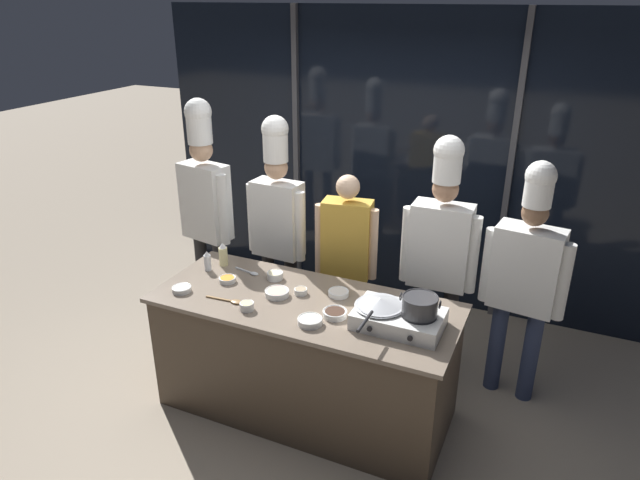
# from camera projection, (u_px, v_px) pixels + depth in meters

# --- Properties ---
(ground_plane) EXTENTS (24.00, 24.00, 0.00)m
(ground_plane) POSITION_uv_depth(u_px,v_px,m) (306.00, 407.00, 4.16)
(ground_plane) COLOR gray
(window_wall_back) EXTENTS (4.77, 0.09, 2.70)m
(window_wall_back) POSITION_uv_depth(u_px,v_px,m) (396.00, 161.00, 5.27)
(window_wall_back) COLOR black
(window_wall_back) RESTS_ON ground_plane
(demo_counter) EXTENTS (2.07, 0.85, 0.89)m
(demo_counter) POSITION_uv_depth(u_px,v_px,m) (305.00, 357.00, 3.99)
(demo_counter) COLOR #4C3D2D
(demo_counter) RESTS_ON ground_plane
(portable_stove) EXTENTS (0.54, 0.36, 0.12)m
(portable_stove) POSITION_uv_depth(u_px,v_px,m) (399.00, 318.00, 3.51)
(portable_stove) COLOR silver
(portable_stove) RESTS_ON demo_counter
(frying_pan) EXTENTS (0.32, 0.55, 0.05)m
(frying_pan) POSITION_uv_depth(u_px,v_px,m) (380.00, 302.00, 3.52)
(frying_pan) COLOR #ADAFB5
(frying_pan) RESTS_ON portable_stove
(stock_pot) EXTENTS (0.25, 0.22, 0.12)m
(stock_pot) POSITION_uv_depth(u_px,v_px,m) (420.00, 305.00, 3.41)
(stock_pot) COLOR #333335
(stock_pot) RESTS_ON portable_stove
(squeeze_bottle_oil) EXTENTS (0.07, 0.07, 0.18)m
(squeeze_bottle_oil) POSITION_uv_depth(u_px,v_px,m) (223.00, 254.00, 4.29)
(squeeze_bottle_oil) COLOR beige
(squeeze_bottle_oil) RESTS_ON demo_counter
(squeeze_bottle_clear) EXTENTS (0.05, 0.05, 0.15)m
(squeeze_bottle_clear) POSITION_uv_depth(u_px,v_px,m) (207.00, 261.00, 4.22)
(squeeze_bottle_clear) COLOR white
(squeeze_bottle_clear) RESTS_ON demo_counter
(prep_bowl_bean_sprouts) EXTENTS (0.16, 0.16, 0.04)m
(prep_bowl_bean_sprouts) POSITION_uv_depth(u_px,v_px,m) (310.00, 321.00, 3.54)
(prep_bowl_bean_sprouts) COLOR white
(prep_bowl_bean_sprouts) RESTS_ON demo_counter
(prep_bowl_mushrooms) EXTENTS (0.09, 0.09, 0.04)m
(prep_bowl_mushrooms) POSITION_uv_depth(u_px,v_px,m) (301.00, 291.00, 3.90)
(prep_bowl_mushrooms) COLOR white
(prep_bowl_mushrooms) RESTS_ON demo_counter
(prep_bowl_rice) EXTENTS (0.13, 0.13, 0.04)m
(prep_bowl_rice) POSITION_uv_depth(u_px,v_px,m) (182.00, 289.00, 3.93)
(prep_bowl_rice) COLOR white
(prep_bowl_rice) RESTS_ON demo_counter
(prep_bowl_ginger) EXTENTS (0.10, 0.10, 0.05)m
(prep_bowl_ginger) POSITION_uv_depth(u_px,v_px,m) (247.00, 306.00, 3.70)
(prep_bowl_ginger) COLOR white
(prep_bowl_ginger) RESTS_ON demo_counter
(prep_bowl_carrots) EXTENTS (0.12, 0.12, 0.04)m
(prep_bowl_carrots) POSITION_uv_depth(u_px,v_px,m) (227.00, 279.00, 4.06)
(prep_bowl_carrots) COLOR white
(prep_bowl_carrots) RESTS_ON demo_counter
(prep_bowl_shrimp) EXTENTS (0.17, 0.17, 0.04)m
(prep_bowl_shrimp) POSITION_uv_depth(u_px,v_px,m) (277.00, 292.00, 3.87)
(prep_bowl_shrimp) COLOR white
(prep_bowl_shrimp) RESTS_ON demo_counter
(prep_bowl_onion) EXTENTS (0.14, 0.14, 0.04)m
(prep_bowl_onion) POSITION_uv_depth(u_px,v_px,m) (338.00, 293.00, 3.88)
(prep_bowl_onion) COLOR white
(prep_bowl_onion) RESTS_ON demo_counter
(prep_bowl_soy_glaze) EXTENTS (0.16, 0.16, 0.04)m
(prep_bowl_soy_glaze) POSITION_uv_depth(u_px,v_px,m) (335.00, 313.00, 3.63)
(prep_bowl_soy_glaze) COLOR white
(prep_bowl_soy_glaze) RESTS_ON demo_counter
(prep_bowl_noodles) EXTENTS (0.12, 0.12, 0.05)m
(prep_bowl_noodles) POSITION_uv_depth(u_px,v_px,m) (275.00, 275.00, 4.10)
(prep_bowl_noodles) COLOR white
(prep_bowl_noodles) RESTS_ON demo_counter
(serving_spoon_slotted) EXTENTS (0.28, 0.06, 0.02)m
(serving_spoon_slotted) POSITION_uv_depth(u_px,v_px,m) (232.00, 301.00, 3.80)
(serving_spoon_slotted) COLOR olive
(serving_spoon_slotted) RESTS_ON demo_counter
(serving_spoon_solid) EXTENTS (0.22, 0.07, 0.02)m
(serving_spoon_solid) POSITION_uv_depth(u_px,v_px,m) (251.00, 273.00, 4.19)
(serving_spoon_solid) COLOR #B2B5BA
(serving_spoon_solid) RESTS_ON demo_counter
(chef_head) EXTENTS (0.55, 0.29, 2.02)m
(chef_head) POSITION_uv_depth(u_px,v_px,m) (205.00, 198.00, 4.85)
(chef_head) COLOR #232326
(chef_head) RESTS_ON ground_plane
(chef_sous) EXTENTS (0.53, 0.23, 1.93)m
(chef_sous) POSITION_uv_depth(u_px,v_px,m) (278.00, 215.00, 4.62)
(chef_sous) COLOR #232326
(chef_sous) RESTS_ON ground_plane
(person_guest) EXTENTS (0.48, 0.25, 1.56)m
(person_guest) POSITION_uv_depth(u_px,v_px,m) (347.00, 251.00, 4.39)
(person_guest) COLOR #232326
(person_guest) RESTS_ON ground_plane
(chef_line) EXTENTS (0.57, 0.23, 1.91)m
(chef_line) POSITION_uv_depth(u_px,v_px,m) (440.00, 245.00, 4.14)
(chef_line) COLOR #232326
(chef_line) RESTS_ON ground_plane
(chef_pastry) EXTENTS (0.58, 0.29, 1.80)m
(chef_pastry) POSITION_uv_depth(u_px,v_px,m) (526.00, 271.00, 3.93)
(chef_pastry) COLOR #2D3856
(chef_pastry) RESTS_ON ground_plane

